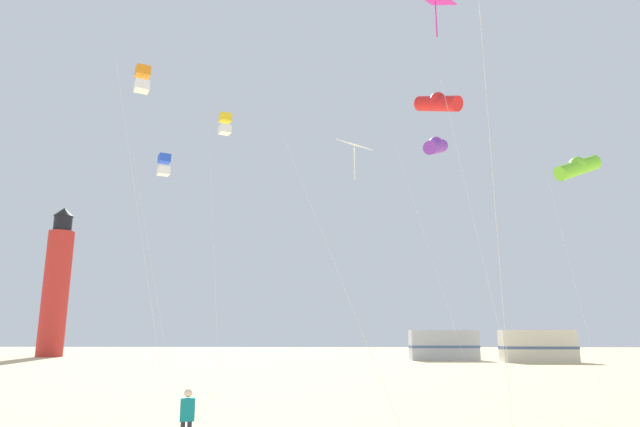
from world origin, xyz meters
TOP-DOWN VIEW (x-y plane):
  - kite_flyer_standing at (-1.41, 7.17)m, footprint 0.44×0.56m
  - kite_tube_lime at (13.48, 18.23)m, footprint 2.57×2.08m
  - kite_tube_scarlet at (6.84, 16.72)m, footprint 3.44×3.60m
  - kite_diamond_magenta at (5.12, 7.11)m, footprint 2.12×2.28m
  - kite_box_blue at (-7.16, 21.20)m, footprint 2.58×1.86m
  - kite_diamond_white at (2.76, 10.39)m, footprint 3.32×2.88m
  - kite_tube_violet at (7.35, 20.46)m, footprint 3.10×3.51m
  - kite_box_gold at (-4.00, 21.58)m, footprint 1.27×1.25m
  - kite_box_orange at (-6.38, 15.34)m, footprint 2.41×2.41m
  - lighthouse_distant at (-29.69, 53.82)m, footprint 2.80×2.80m
  - rv_van_silver at (12.26, 47.60)m, footprint 6.49×2.48m
  - rv_van_cream at (19.96, 44.04)m, footprint 6.57×2.71m

SIDE VIEW (x-z plane):
  - kite_flyer_standing at x=-1.41m, z-range 0.03..1.19m
  - rv_van_silver at x=12.26m, z-range -0.01..2.79m
  - rv_van_cream at x=19.96m, z-range -0.01..2.79m
  - lighthouse_distant at x=-29.69m, z-range -0.56..16.24m
  - kite_diamond_white at x=2.76m, z-range 3.82..12.57m
  - kite_tube_lime at x=13.48m, z-range 4.69..15.48m
  - kite_diamond_magenta at x=5.12m, z-range 5.15..16.99m
  - kite_box_blue at x=-7.16m, z-range 5.38..17.33m
  - kite_tube_violet at x=7.35m, z-range 5.65..18.35m
  - kite_tube_scarlet at x=6.84m, z-range 6.02..19.48m
  - kite_box_orange at x=-6.38m, z-range 6.41..20.46m
  - kite_box_gold at x=-4.00m, z-range 6.60..21.02m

